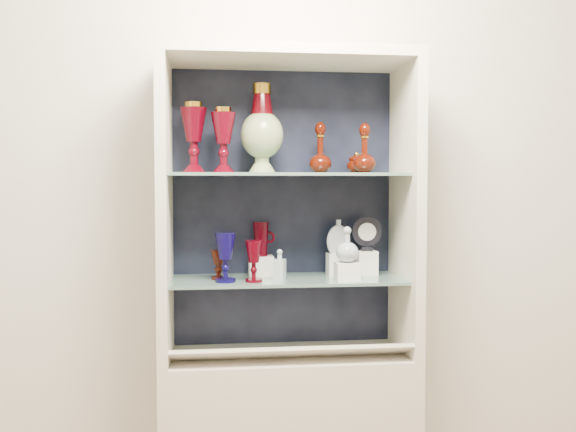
{
  "coord_description": "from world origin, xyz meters",
  "views": [
    {
      "loc": [
        -0.3,
        -0.98,
        1.43
      ],
      "look_at": [
        0.0,
        1.53,
        1.3
      ],
      "focal_mm": 40.0,
      "sensor_mm": 36.0,
      "label": 1
    }
  ],
  "objects": [
    {
      "name": "shelf_upper",
      "position": [
        0.0,
        1.55,
        1.46
      ],
      "size": [
        0.92,
        0.34,
        0.01
      ],
      "primitive_type": "cube",
      "color": "slate",
      "rests_on": "cabinet_side_left"
    },
    {
      "name": "pedestal_lamp_right",
      "position": [
        -0.25,
        1.54,
        1.6
      ],
      "size": [
        0.12,
        0.12,
        0.25
      ],
      "primitive_type": null,
      "rotation": [
        0.0,
        0.0,
        -0.26
      ],
      "color": "#4A000B",
      "rests_on": "shelf_upper"
    },
    {
      "name": "pedestal_lamp_left",
      "position": [
        -0.37,
        1.58,
        1.61
      ],
      "size": [
        0.13,
        0.13,
        0.28
      ],
      "primitive_type": null,
      "rotation": [
        0.0,
        0.0,
        -0.21
      ],
      "color": "#4A000B",
      "rests_on": "shelf_upper"
    },
    {
      "name": "flat_flask",
      "position": [
        0.22,
        1.6,
        1.21
      ],
      "size": [
        0.11,
        0.06,
        0.14
      ],
      "primitive_type": null,
      "rotation": [
        0.0,
        0.0,
        0.21
      ],
      "color": "#B1B9C5",
      "rests_on": "riser_flat_flask"
    },
    {
      "name": "cobalt_goblet",
      "position": [
        -0.25,
        1.47,
        1.14
      ],
      "size": [
        0.09,
        0.09,
        0.19
      ],
      "primitive_type": null,
      "rotation": [
        0.0,
        0.0,
        0.12
      ],
      "color": "#0C0744",
      "rests_on": "shelf_lower"
    },
    {
      "name": "cabinet_side_right",
      "position": [
        0.48,
        1.53,
        1.32
      ],
      "size": [
        0.04,
        0.4,
        1.15
      ],
      "primitive_type": "cube",
      "color": "beige",
      "rests_on": "cabinet_base"
    },
    {
      "name": "label_card_1",
      "position": [
        0.07,
        1.42,
        0.8
      ],
      "size": [
        0.1,
        0.06,
        0.03
      ],
      "primitive_type": "cube",
      "rotation": [
        -0.44,
        0.0,
        0.0
      ],
      "color": "white",
      "rests_on": "label_ledge"
    },
    {
      "name": "ruby_pitcher",
      "position": [
        -0.1,
        1.64,
        1.2
      ],
      "size": [
        0.12,
        0.09,
        0.14
      ],
      "primitive_type": null,
      "rotation": [
        0.0,
        0.0,
        -0.22
      ],
      "color": "#4A000B",
      "rests_on": "riser_ruby_pitcher"
    },
    {
      "name": "cabinet_top_cap",
      "position": [
        0.0,
        1.53,
        1.92
      ],
      "size": [
        1.0,
        0.4,
        0.04
      ],
      "primitive_type": "cube",
      "color": "beige",
      "rests_on": "cabinet_side_left"
    },
    {
      "name": "ruby_decanter_a",
      "position": [
        0.14,
        1.58,
        1.59
      ],
      "size": [
        0.11,
        0.11,
        0.23
      ],
      "primitive_type": null,
      "rotation": [
        0.0,
        0.0,
        0.18
      ],
      "color": "#470E03",
      "rests_on": "shelf_upper"
    },
    {
      "name": "enamel_urn",
      "position": [
        -0.1,
        1.57,
        1.65
      ],
      "size": [
        0.18,
        0.18,
        0.35
      ],
      "primitive_type": null,
      "rotation": [
        0.0,
        0.0,
        -0.04
      ],
      "color": "#0B4212",
      "rests_on": "shelf_upper"
    },
    {
      "name": "clear_square_bottle",
      "position": [
        -0.04,
        1.5,
        1.11
      ],
      "size": [
        0.06,
        0.06,
        0.12
      ],
      "primitive_type": null,
      "rotation": [
        0.0,
        0.0,
        -0.41
      ],
      "color": "#96A6AD",
      "rests_on": "shelf_lower"
    },
    {
      "name": "label_card_0",
      "position": [
        0.27,
        1.42,
        0.8
      ],
      "size": [
        0.1,
        0.06,
        0.03
      ],
      "primitive_type": "cube",
      "rotation": [
        -0.44,
        0.0,
        0.0
      ],
      "color": "white",
      "rests_on": "label_ledge"
    },
    {
      "name": "shelf_lower",
      "position": [
        0.0,
        1.55,
        1.04
      ],
      "size": [
        0.92,
        0.34,
        0.01
      ],
      "primitive_type": "cube",
      "color": "slate",
      "rests_on": "cabinet_side_left"
    },
    {
      "name": "clear_round_decanter",
      "position": [
        0.23,
        1.46,
        1.19
      ],
      "size": [
        0.12,
        0.12,
        0.13
      ],
      "primitive_type": null,
      "rotation": [
        0.0,
        0.0,
        0.43
      ],
      "color": "#96A6AD",
      "rests_on": "riser_clear_round_decanter"
    },
    {
      "name": "label_ledge",
      "position": [
        0.0,
        1.42,
        0.78
      ],
      "size": [
        0.92,
        0.17,
        0.09
      ],
      "primitive_type": "cube",
      "rotation": [
        -0.44,
        0.0,
        0.0
      ],
      "color": "beige",
      "rests_on": "cabinet_base"
    },
    {
      "name": "cabinet_side_left",
      "position": [
        -0.48,
        1.53,
        1.32
      ],
      "size": [
        0.04,
        0.4,
        1.15
      ],
      "primitive_type": "cube",
      "color": "beige",
      "rests_on": "cabinet_base"
    },
    {
      "name": "cabinet_back_panel",
      "position": [
        0.0,
        1.72,
        1.32
      ],
      "size": [
        0.98,
        0.02,
        1.15
      ],
      "primitive_type": "cube",
      "color": "black",
      "rests_on": "cabinet_base"
    },
    {
      "name": "riser_clear_round_decanter",
      "position": [
        0.23,
        1.46,
        1.08
      ],
      "size": [
        0.09,
        0.09,
        0.07
      ],
      "primitive_type": "cube",
      "color": "silver",
      "rests_on": "shelf_lower"
    },
    {
      "name": "ruby_goblet_small",
      "position": [
        -0.27,
        1.54,
        1.11
      ],
      "size": [
        0.07,
        0.07,
        0.12
      ],
      "primitive_type": null,
      "rotation": [
        0.0,
        0.0,
        -0.16
      ],
      "color": "#470E03",
      "rests_on": "shelf_lower"
    },
    {
      "name": "riser_ruby_pitcher",
      "position": [
        -0.1,
        1.64,
        1.09
      ],
      "size": [
        0.1,
        0.1,
        0.08
      ],
      "primitive_type": "cube",
      "color": "silver",
      "rests_on": "shelf_lower"
    },
    {
      "name": "ruby_goblet_tall",
      "position": [
        -0.14,
        1.46,
        1.13
      ],
      "size": [
        0.08,
        0.08,
        0.16
      ],
      "primitive_type": null,
      "rotation": [
        0.0,
        0.0,
        0.19
      ],
      "color": "#4A000B",
      "rests_on": "shelf_lower"
    },
    {
      "name": "wall_back",
      "position": [
        0.0,
        1.75,
        1.4
      ],
      "size": [
        3.5,
        0.02,
        2.8
      ],
      "primitive_type": "cube",
      "color": "silver",
      "rests_on": "ground"
    },
    {
      "name": "riser_cameo_medallion",
      "position": [
        0.34,
        1.6,
        1.1
      ],
      "size": [
        0.08,
        0.08,
        0.1
      ],
      "primitive_type": "cube",
      "color": "silver",
      "rests_on": "shelf_lower"
    },
    {
      "name": "riser_flat_flask",
      "position": [
        0.22,
        1.6,
        1.09
      ],
      "size": [
        0.09,
        0.09,
        0.09
      ],
      "primitive_type": "cube",
      "color": "silver",
      "rests_on": "shelf_lower"
    },
    {
      "name": "cameo_medallion",
      "position": [
        0.34,
        1.6,
        1.22
      ],
      "size": [
        0.13,
        0.05,
        0.15
      ],
      "primitive_type": null,
      "rotation": [
        0.0,
        0.0,
        -0.07
      ],
      "color": "black",
      "rests_on": "riser_cameo_medallion"
    },
    {
      "name": "lidded_bowl",
      "position": [
        0.3,
        1.62,
        1.52
      ],
      "size": [
        0.09,
        0.09,
        0.09
      ],
      "primitive_type": null,
      "rotation": [
        0.0,
        0.0,
        0.07
      ],
      "color": "#470E03",
      "rests_on": "shelf_upper"
    },
    {
      "name": "ruby_decanter_b",
      "position": [
        0.31,
        1.53,
        1.58
      ],
      "size": [
        0.11,
        0.11,
        0.21
      ],
      "primitive_type": null,
      "rotation": [
        0.0,
        0.0,
        0.26
      ],
      "color": "#470E03",
      "rests_on": "shelf_upper"
    }
  ]
}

